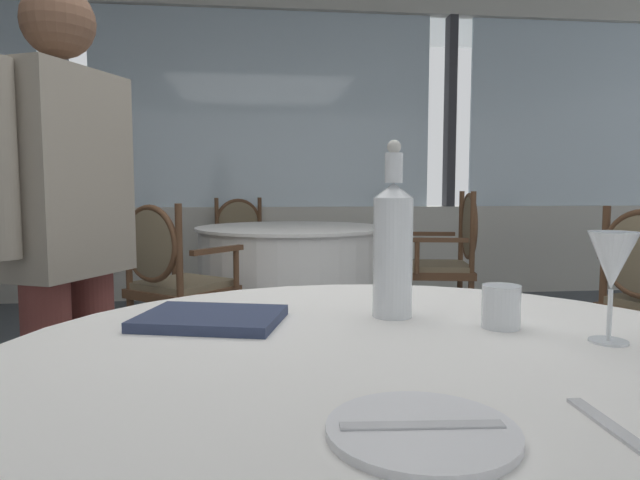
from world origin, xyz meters
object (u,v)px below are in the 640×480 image
(water_tumbler, at_px, (501,307))
(dining_chair_2_2, at_px, (450,252))
(menu_book, at_px, (211,318))
(dining_chair_2_1, at_px, (171,274))
(water_bottle, at_px, (393,246))
(diner_person_1, at_px, (67,233))
(side_plate, at_px, (422,431))
(dining_chair_2_0, at_px, (243,243))
(wine_glass, at_px, (612,263))

(water_tumbler, height_order, dining_chair_2_2, dining_chair_2_2)
(water_tumbler, bearing_deg, menu_book, 169.76)
(water_tumbler, relative_size, dining_chair_2_1, 0.09)
(menu_book, bearing_deg, water_bottle, 17.20)
(water_bottle, relative_size, diner_person_1, 0.23)
(water_tumbler, height_order, dining_chair_2_1, dining_chair_2_1)
(dining_chair_2_1, height_order, dining_chair_2_2, dining_chair_2_2)
(water_bottle, xyz_separation_m, diner_person_1, (-0.81, 0.55, -0.01))
(side_plate, height_order, water_bottle, water_bottle)
(water_bottle, relative_size, dining_chair_2_2, 0.36)
(menu_book, height_order, dining_chair_2_1, dining_chair_2_1)
(water_bottle, bearing_deg, side_plate, -100.74)
(dining_chair_2_0, relative_size, diner_person_1, 0.60)
(water_bottle, xyz_separation_m, dining_chair_2_1, (-0.74, 1.94, -0.34))
(dining_chair_2_1, bearing_deg, water_bottle, -118.69)
(water_bottle, bearing_deg, menu_book, -177.52)
(side_plate, xyz_separation_m, water_bottle, (0.10, 0.55, 0.14))
(menu_book, xyz_separation_m, dining_chair_2_0, (-0.03, 3.82, -0.22))
(dining_chair_2_0, xyz_separation_m, dining_chair_2_1, (-0.34, -1.86, 0.01))
(diner_person_1, bearing_deg, dining_chair_2_2, -108.73)
(water_bottle, height_order, diner_person_1, diner_person_1)
(menu_book, bearing_deg, side_plate, -48.89)
(wine_glass, height_order, dining_chair_2_1, same)
(dining_chair_2_1, relative_size, diner_person_1, 0.60)
(water_bottle, bearing_deg, dining_chair_2_2, 67.70)
(water_tumbler, distance_m, dining_chair_2_2, 2.83)
(side_plate, distance_m, wine_glass, 0.54)
(menu_book, bearing_deg, wine_glass, -2.83)
(dining_chair_2_1, bearing_deg, menu_book, -128.75)
(water_tumbler, xyz_separation_m, dining_chair_2_0, (-0.57, 3.92, -0.25))
(side_plate, xyz_separation_m, dining_chair_2_0, (-0.29, 4.35, -0.21))
(wine_glass, relative_size, dining_chair_2_2, 0.19)
(water_tumbler, bearing_deg, water_bottle, 147.66)
(water_tumbler, xyz_separation_m, dining_chair_2_2, (0.87, 2.69, -0.21))
(side_plate, height_order, water_tumbler, water_tumbler)
(water_tumbler, distance_m, diner_person_1, 1.20)
(side_plate, height_order, diner_person_1, diner_person_1)
(water_tumbler, xyz_separation_m, dining_chair_2_1, (-0.92, 2.06, -0.23))
(water_bottle, height_order, dining_chair_2_1, water_bottle)
(dining_chair_2_0, bearing_deg, dining_chair_2_2, 30.09)
(water_tumbler, relative_size, dining_chair_2_2, 0.08)
(wine_glass, xyz_separation_m, dining_chair_2_1, (-1.06, 2.18, -0.33))
(water_bottle, height_order, menu_book, water_bottle)
(wine_glass, distance_m, dining_chair_2_2, 2.92)
(menu_book, relative_size, dining_chair_2_1, 0.28)
(water_tumbler, bearing_deg, side_plate, -123.48)
(dining_chair_2_0, bearing_deg, water_tumbler, -11.14)
(water_bottle, relative_size, dining_chair_2_0, 0.38)
(wine_glass, bearing_deg, side_plate, -143.61)
(dining_chair_2_0, relative_size, dining_chair_2_1, 0.99)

